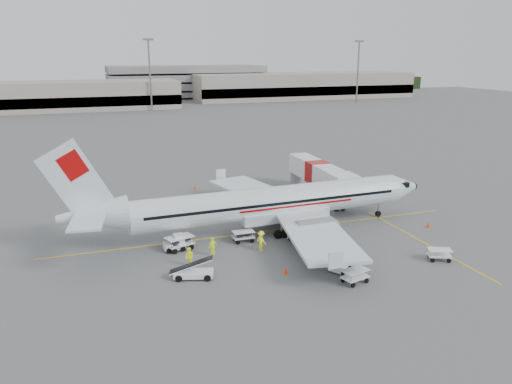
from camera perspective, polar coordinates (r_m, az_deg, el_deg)
ground at (r=52.25m, az=0.73°, el=-4.58°), size 360.00×360.00×0.00m
stripe_lead at (r=52.25m, az=0.73°, el=-4.57°), size 44.00×0.20×0.01m
stripe_cross at (r=52.19m, az=18.54°, el=-5.45°), size 0.20×20.00×0.01m
terminal_west at (r=178.09m, az=-27.12°, el=9.61°), size 110.00×22.00×9.00m
terminal_east at (r=210.26m, az=5.25°, el=12.04°), size 90.00×26.00×10.00m
parking_garage at (r=210.54m, az=-8.00°, el=12.50°), size 62.00×24.00×14.00m
treeline at (r=222.20m, az=-15.21°, el=11.24°), size 300.00×3.00×6.00m
mast_center at (r=165.64m, az=-12.01°, el=12.89°), size 3.20×1.20×22.00m
mast_east at (r=190.62m, az=11.56°, el=13.23°), size 3.20×1.20×22.00m
aircraft at (r=51.05m, az=1.95°, el=1.20°), size 39.61×31.50×10.67m
jet_bridge at (r=64.74m, az=7.00°, el=1.44°), size 3.64×17.53×4.59m
belt_loader at (r=41.85m, az=-7.17°, el=-8.29°), size 4.60×2.80×2.34m
tug_fore at (r=43.70m, az=9.57°, el=-7.84°), size 2.39×2.22×1.62m
tug_mid at (r=50.14m, az=5.00°, el=-4.45°), size 2.64×2.23×1.77m
tug_aft at (r=47.88m, az=-9.32°, el=-5.75°), size 2.05×1.26×1.54m
cart_loaded_a at (r=49.46m, az=-1.46°, el=-5.10°), size 2.11×1.26×1.09m
cart_loaded_b at (r=47.99m, az=-8.72°, el=-5.79°), size 2.91×2.25×1.33m
cart_empty_a at (r=41.79m, az=11.26°, el=-9.42°), size 2.44×1.80×1.14m
cart_empty_b at (r=48.09m, az=20.22°, el=-6.75°), size 2.36×1.91×1.07m
cone_nose at (r=56.64m, az=19.13°, el=-3.51°), size 0.39×0.39×0.63m
cone_port at (r=68.83m, az=-6.98°, el=0.60°), size 0.39×0.39×0.63m
cone_stbd at (r=42.75m, az=3.35°, el=-8.87°), size 0.42×0.42×0.68m
crew_a at (r=47.13m, az=0.61°, el=-5.80°), size 0.70×0.72×1.67m
crew_b at (r=44.23m, az=-7.62°, el=-7.38°), size 1.05×1.07×1.74m
crew_c at (r=47.45m, az=0.60°, el=-5.53°), size 1.11×1.37×1.85m
crew_d at (r=46.24m, az=-4.97°, el=-6.21°), size 1.12×0.93×1.78m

